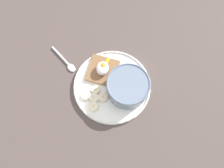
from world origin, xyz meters
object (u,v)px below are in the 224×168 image
Objects in this scene: toast_slice at (103,70)px; spoon at (66,62)px; banana_slice_left at (94,98)px; poached_egg at (103,68)px; banana_slice_back at (86,95)px; banana_slice_front at (103,97)px; banana_slice_right at (94,106)px; oatmeal_bowl at (128,87)px; banana_slice_inner at (95,90)px.

spoon is (1.54, 13.55, -1.23)cm from toast_slice.
toast_slice is 2.57× the size of banana_slice_left.
poached_egg is at bearing -95.90° from spoon.
banana_slice_back is (-9.63, 3.93, -0.11)cm from toast_slice.
banana_slice_back is at bearing 80.02° from banana_slice_left.
banana_slice_front is 4.32cm from banana_slice_right.
toast_slice is at bearing -2.97° from banana_slice_right.
banana_slice_back is at bearing 157.90° from poached_egg.
banana_slice_front is at bearing -169.99° from poached_egg.
oatmeal_bowl is 12.80cm from banana_slice_right.
banana_slice_right reaches higher than banana_slice_inner.
poached_egg reaches higher than banana_slice_back.
banana_slice_right reaches higher than banana_slice_back.
banana_slice_back is (-9.77, 3.96, -2.11)cm from poached_egg.
banana_slice_right reaches higher than banana_slice_front.
banana_slice_front is 1.07× the size of banana_slice_inner.
poached_egg reaches higher than banana_slice_left.
spoon is at bearing 84.10° from poached_egg.
banana_slice_right reaches higher than spoon.
banana_slice_front is 3.53cm from banana_slice_inner.
oatmeal_bowl is 11.86cm from banana_slice_left.
banana_slice_right is (-3.59, 2.39, 0.27)cm from banana_slice_front.
banana_slice_left is 1.07× the size of banana_slice_inner.
banana_slice_right is 0.29× the size of spoon.
banana_slice_left is 17.03cm from spoon.
poached_egg is 0.68× the size of spoon.
poached_egg reaches higher than banana_slice_inner.
toast_slice is 13.70cm from spoon.
oatmeal_bowl reaches higher than poached_egg.
banana_slice_left is 2.90cm from banana_slice_right.
banana_slice_left reaches higher than banana_slice_back.
banana_slice_back is 1.31× the size of banana_slice_right.
toast_slice is at bearing 164.96° from poached_egg.
spoon is at bearing 72.90° from oatmeal_bowl.
oatmeal_bowl is 11.24cm from toast_slice.
banana_slice_back is 14.79cm from spoon.
toast_slice is at bearing -9.04° from banana_slice_inner.
spoon is at bearing 83.52° from toast_slice.
toast_slice is at bearing -22.19° from banana_slice_back.
banana_slice_inner is (5.63, 0.49, -0.19)cm from banana_slice_right.
banana_slice_right is (-13.10, 0.71, -1.82)cm from poached_egg.
banana_slice_left is at bearing 179.04° from banana_slice_inner.
banana_slice_back is at bearing 129.79° from banana_slice_inner.
banana_slice_left reaches higher than spoon.
oatmeal_bowl reaches higher than banana_slice_right.
poached_egg is at bearing -6.95° from banana_slice_left.
oatmeal_bowl is 10.90cm from poached_egg.
poached_egg is 2.35× the size of banana_slice_right.
banana_slice_front is 1.00× the size of banana_slice_left.
banana_slice_front is 18.80cm from spoon.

